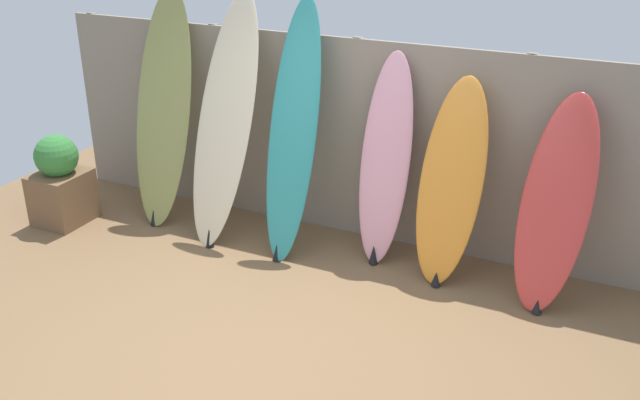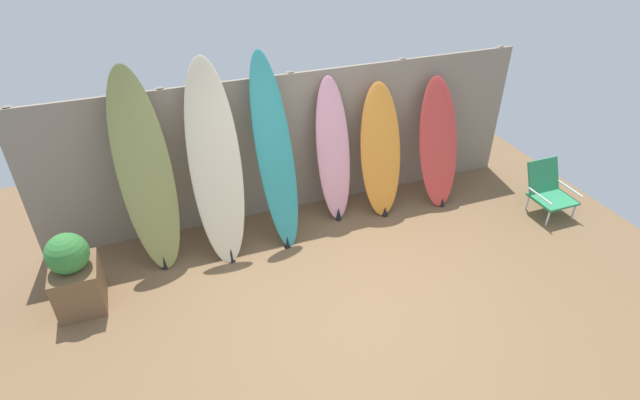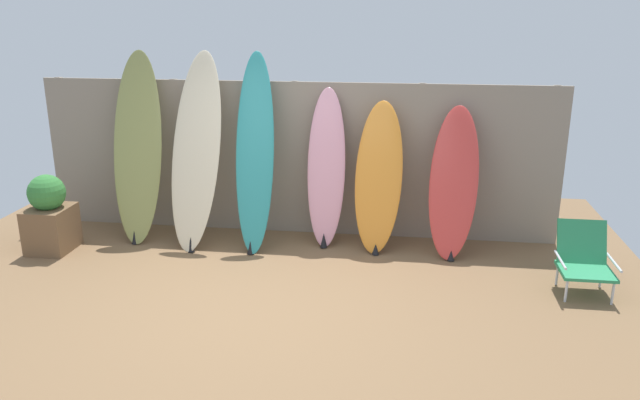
% 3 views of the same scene
% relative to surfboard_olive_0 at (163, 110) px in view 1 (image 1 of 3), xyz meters
% --- Properties ---
extents(ground, '(7.68, 7.68, 0.00)m').
position_rel_surfboard_olive_0_xyz_m(ground, '(1.75, -1.60, -1.06)').
color(ground, brown).
extents(fence_back, '(6.08, 0.11, 1.80)m').
position_rel_surfboard_olive_0_xyz_m(fence_back, '(1.75, 0.41, -0.16)').
color(fence_back, gray).
rests_on(fence_back, ground).
extents(surfboard_olive_0, '(0.62, 0.74, 2.15)m').
position_rel_surfboard_olive_0_xyz_m(surfboard_olive_0, '(0.00, 0.00, 0.00)').
color(surfboard_olive_0, olive).
rests_on(surfboard_olive_0, ground).
extents(surfboard_cream_1, '(0.62, 0.89, 2.16)m').
position_rel_surfboard_olive_0_xyz_m(surfboard_cream_1, '(0.72, -0.08, 0.01)').
color(surfboard_cream_1, beige).
rests_on(surfboard_cream_1, ground).
extents(surfboard_teal_2, '(0.49, 0.84, 2.16)m').
position_rel_surfboard_olive_0_xyz_m(surfboard_teal_2, '(1.39, -0.07, 0.01)').
color(surfboard_teal_2, teal).
rests_on(surfboard_teal_2, ground).
extents(surfboard_pink_3, '(0.43, 0.50, 1.76)m').
position_rel_surfboard_olive_0_xyz_m(surfboard_pink_3, '(2.16, 0.10, -0.19)').
color(surfboard_pink_3, pink).
rests_on(surfboard_pink_3, ground).
extents(surfboard_orange_4, '(0.57, 0.61, 1.64)m').
position_rel_surfboard_olive_0_xyz_m(surfboard_orange_4, '(2.76, 0.00, -0.24)').
color(surfboard_orange_4, orange).
rests_on(surfboard_orange_4, ground).
extents(surfboard_red_5, '(0.60, 0.71, 1.60)m').
position_rel_surfboard_olive_0_xyz_m(surfboard_red_5, '(3.56, -0.02, -0.26)').
color(surfboard_red_5, '#D13D38').
rests_on(surfboard_red_5, ground).
extents(planter_box, '(0.44, 0.50, 0.87)m').
position_rel_surfboard_olive_0_xyz_m(planter_box, '(-0.83, -0.58, -0.66)').
color(planter_box, brown).
rests_on(planter_box, ground).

